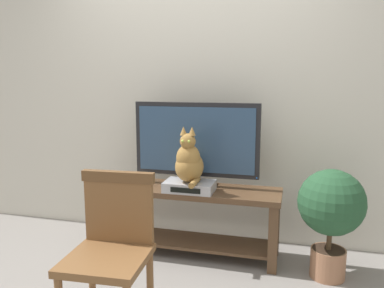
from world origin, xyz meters
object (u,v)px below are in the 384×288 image
Objects in this scene: media_box at (189,186)px; book_stack at (137,179)px; tv at (196,142)px; wooden_chair at (112,243)px; potted_plant at (331,210)px; cat at (189,162)px; tv_stand at (194,210)px.

media_box reaches higher than book_stack.
wooden_chair is (-0.16, -1.21, -0.37)m from tv.
wooden_chair is 1.15× the size of potted_plant.
cat is 1.09m from potted_plant.
media_box is at bearing 81.75° from wooden_chair.
potted_plant is at bearing -6.73° from book_stack.
book_stack is at bearing 162.13° from cat.
tv is at bearing 168.49° from potted_plant.
tv_stand is 0.43m from cat.
tv_stand is 6.12× the size of book_stack.
tv_stand is 0.56m from book_stack.
cat is at bearing 81.57° from wooden_chair.
potted_plant is (1.56, -0.18, -0.08)m from book_stack.
cat is 0.54× the size of potted_plant.
cat is at bearing 178.87° from potted_plant.
media_box is 0.89× the size of cat.
cat is (-0.01, -0.11, 0.42)m from tv_stand.
potted_plant is (1.05, -0.04, -0.09)m from media_box.
wooden_chair is at bearing -98.43° from cat.
tv is 2.65× the size of media_box.
tv_stand is 1.15m from wooden_chair.
wooden_chair is 4.06× the size of book_stack.
tv_stand is at bearing 85.06° from cat.
cat is (-0.01, -0.19, -0.13)m from tv.
tv reaches higher than wooden_chair.
tv is 4.51× the size of book_stack.
book_stack is at bearing 173.60° from tv_stand.
media_box is 1.70× the size of book_stack.
book_stack reaches higher than tv_stand.
media_box is 0.53m from book_stack.
media_box is 1.06m from potted_plant.
media_box is at bearing 94.43° from cat.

